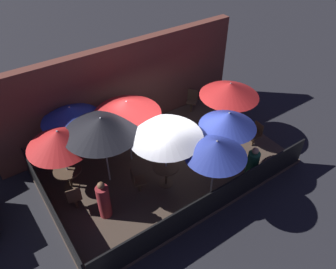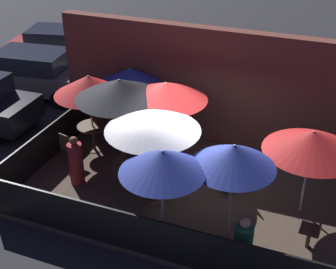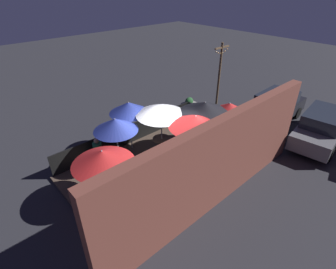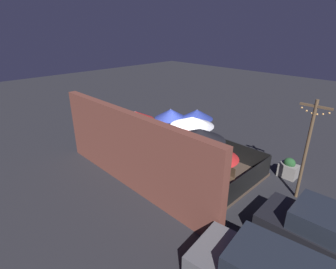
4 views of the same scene
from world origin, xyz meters
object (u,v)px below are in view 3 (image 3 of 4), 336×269
at_px(patio_chair_2, 83,178).
at_px(dining_table_1, 226,136).
at_px(patio_umbrella_1, 229,109).
at_px(patio_chair_4, 143,216).
at_px(patio_umbrella_5, 205,108).
at_px(parked_car_1, 322,127).
at_px(patio_chair_0, 213,128).
at_px(planter_box, 189,106).
at_px(patio_umbrella_3, 196,121).
at_px(patron_1, 194,126).
at_px(patio_umbrella_7, 103,157).
at_px(dining_table_0, 162,142).
at_px(patron_0, 98,152).
at_px(patio_umbrella_0, 161,110).
at_px(patio_chair_1, 151,169).
at_px(patio_umbrella_6, 239,123).
at_px(light_post, 219,77).
at_px(patio_chair_3, 180,139).
at_px(parked_car_0, 275,107).
at_px(patio_umbrella_4, 129,108).
at_px(patio_umbrella_2, 115,125).

bearing_deg(patio_chair_2, dining_table_1, -12.71).
relative_size(patio_umbrella_1, patio_chair_4, 2.37).
height_order(patio_umbrella_5, parked_car_1, patio_umbrella_5).
xyz_separation_m(patio_chair_0, patio_chair_2, (6.33, -0.89, -0.03)).
xyz_separation_m(patio_chair_2, planter_box, (-7.66, -1.96, -0.19)).
xyz_separation_m(patio_umbrella_3, patron_1, (-1.75, -1.59, -1.54)).
bearing_deg(patron_1, patio_umbrella_7, -123.82).
relative_size(patio_chair_0, patio_chair_2, 1.04).
relative_size(dining_table_0, patron_0, 0.68).
distance_m(patio_umbrella_0, patio_chair_1, 2.47).
relative_size(patio_umbrella_6, planter_box, 2.25).
xyz_separation_m(patio_chair_2, light_post, (-8.56, -0.69, 1.67)).
relative_size(patron_1, parked_car_1, 0.29).
distance_m(patio_chair_3, patron_1, 1.21).
bearing_deg(parked_car_0, patio_umbrella_3, -2.59).
distance_m(patio_chair_1, patron_0, 2.54).
bearing_deg(patio_umbrella_4, patio_chair_4, 59.09).
xyz_separation_m(patio_umbrella_3, patio_umbrella_7, (3.61, -0.69, -0.28)).
xyz_separation_m(patio_umbrella_6, patron_0, (4.19, -3.82, -1.40)).
bearing_deg(dining_table_0, patio_umbrella_6, 124.75).
distance_m(patio_umbrella_3, patio_umbrella_5, 1.14).
bearing_deg(patron_1, patron_0, -149.17).
bearing_deg(patio_umbrella_5, patio_umbrella_2, -26.04).
bearing_deg(patio_umbrella_3, patio_chair_4, 17.92).
bearing_deg(light_post, dining_table_1, 45.89).
relative_size(patron_0, patron_1, 0.90).
bearing_deg(dining_table_0, patio_umbrella_1, 147.77).
bearing_deg(patio_chair_2, patio_umbrella_2, 11.22).
relative_size(patio_umbrella_0, patio_chair_2, 2.57).
height_order(patio_umbrella_0, patio_umbrella_3, patio_umbrella_3).
bearing_deg(patron_0, patio_umbrella_0, -153.79).
height_order(patio_umbrella_0, dining_table_1, patio_umbrella_0).
height_order(patio_umbrella_0, patio_umbrella_2, patio_umbrella_0).
xyz_separation_m(dining_table_1, parked_car_0, (-4.30, 0.07, 0.13)).
relative_size(patio_chair_2, patio_chair_4, 0.97).
bearing_deg(patio_umbrella_4, patio_umbrella_6, 123.33).
distance_m(patio_umbrella_7, patio_chair_2, 1.81).
bearing_deg(patio_umbrella_5, patio_chair_3, -62.14).
bearing_deg(patio_umbrella_5, patio_chair_1, -0.87).
bearing_deg(patio_chair_4, patio_umbrella_4, 18.06).
bearing_deg(patio_umbrella_7, patio_chair_4, 95.16).
relative_size(patio_umbrella_6, parked_car_1, 0.48).
bearing_deg(dining_table_1, patio_chair_4, 11.44).
distance_m(dining_table_1, light_post, 3.82).
height_order(patio_umbrella_4, patio_chair_3, patio_umbrella_4).
distance_m(patio_umbrella_1, patio_umbrella_5, 1.22).
bearing_deg(planter_box, patio_chair_2, 14.33).
height_order(patio_chair_0, patio_chair_3, patio_chair_0).
relative_size(patio_umbrella_5, patio_chair_2, 2.69).
height_order(parked_car_0, parked_car_1, same).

